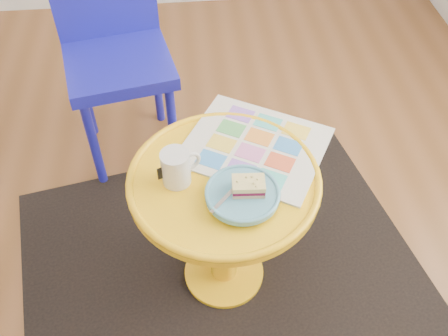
{
  "coord_description": "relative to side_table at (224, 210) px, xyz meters",
  "views": [
    {
      "loc": [
        0.52,
        -0.7,
        1.48
      ],
      "look_at": [
        0.61,
        0.17,
        0.53
      ],
      "focal_mm": 40.0,
      "sensor_mm": 36.0,
      "label": 1
    }
  ],
  "objects": [
    {
      "name": "newspaper",
      "position": [
        0.1,
        0.11,
        0.14
      ],
      "size": [
        0.48,
        0.46,
        0.01
      ],
      "primitive_type": "cube",
      "rotation": [
        0.0,
        0.0,
        -0.52
      ],
      "color": "silver",
      "rests_on": "side_table"
    },
    {
      "name": "fork",
      "position": [
        0.01,
        -0.08,
        0.17
      ],
      "size": [
        0.11,
        0.12,
        0.0
      ],
      "rotation": [
        0.0,
        0.0,
        -0.74
      ],
      "color": "silver",
      "rests_on": "plate"
    },
    {
      "name": "side_table",
      "position": [
        0.0,
        0.0,
        0.0
      ],
      "size": [
        0.52,
        0.52,
        0.49
      ],
      "color": "yellow",
      "rests_on": "ground"
    },
    {
      "name": "chair",
      "position": [
        -0.33,
        0.7,
        0.13
      ],
      "size": [
        0.43,
        0.43,
        0.83
      ],
      "rotation": [
        0.0,
        0.0,
        0.2
      ],
      "color": "#1A1BAE",
      "rests_on": "ground"
    },
    {
      "name": "rug",
      "position": [
        0.0,
        0.0,
        -0.35
      ],
      "size": [
        1.49,
        1.34,
        0.01
      ],
      "primitive_type": "cube",
      "rotation": [
        0.0,
        0.0,
        0.2
      ],
      "color": "black",
      "rests_on": "ground"
    },
    {
      "name": "plate",
      "position": [
        0.04,
        -0.08,
        0.16
      ],
      "size": [
        0.19,
        0.19,
        0.02
      ],
      "color": "#579CB8",
      "rests_on": "newspaper"
    },
    {
      "name": "cake_slice",
      "position": [
        0.05,
        -0.07,
        0.18
      ],
      "size": [
        0.09,
        0.06,
        0.04
      ],
      "rotation": [
        0.0,
        0.0,
        -0.07
      ],
      "color": "#D3BC8C",
      "rests_on": "plate"
    },
    {
      "name": "mug",
      "position": [
        -0.12,
        0.0,
        0.19
      ],
      "size": [
        0.11,
        0.08,
        0.1
      ],
      "rotation": [
        0.0,
        0.0,
        0.37
      ],
      "color": "silver",
      "rests_on": "side_table"
    }
  ]
}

